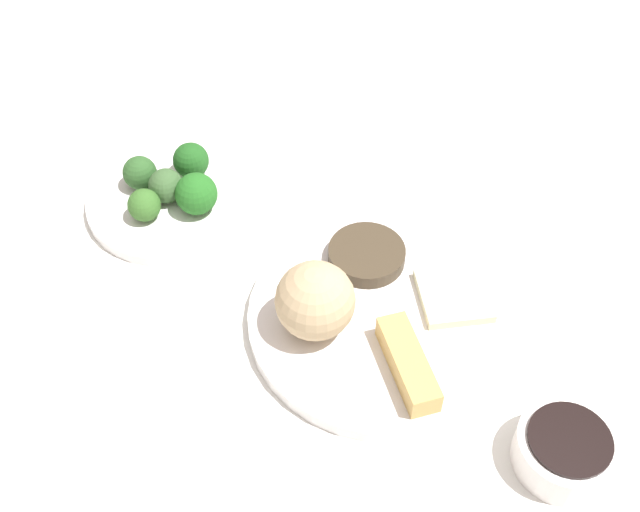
# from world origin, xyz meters

# --- Properties ---
(tabletop) EXTENTS (2.20, 2.20, 0.02)m
(tabletop) POSITION_xyz_m (0.00, 0.00, 0.01)
(tabletop) COLOR white
(tabletop) RESTS_ON ground
(main_plate) EXTENTS (0.29, 0.29, 0.02)m
(main_plate) POSITION_xyz_m (0.02, -0.03, 0.03)
(main_plate) COLOR white
(main_plate) RESTS_ON tabletop
(rice_scoop) EXTENTS (0.08, 0.08, 0.08)m
(rice_scoop) POSITION_xyz_m (0.03, -0.10, 0.08)
(rice_scoop) COLOR tan
(rice_scoop) RESTS_ON main_plate
(spring_roll) EXTENTS (0.11, 0.05, 0.03)m
(spring_roll) POSITION_xyz_m (0.09, -0.01, 0.05)
(spring_roll) COLOR tan
(spring_roll) RESTS_ON main_plate
(crab_rangoon_wonton) EXTENTS (0.08, 0.08, 0.01)m
(crab_rangoon_wonton) POSITION_xyz_m (0.00, 0.05, 0.04)
(crab_rangoon_wonton) COLOR beige
(crab_rangoon_wonton) RESTS_ON main_plate
(stir_fry_heap) EXTENTS (0.08, 0.08, 0.02)m
(stir_fry_heap) POSITION_xyz_m (-0.06, -0.04, 0.04)
(stir_fry_heap) COLOR #413626
(stir_fry_heap) RESTS_ON main_plate
(broccoli_plate) EXTENTS (0.21, 0.21, 0.01)m
(broccoli_plate) POSITION_xyz_m (-0.17, -0.26, 0.03)
(broccoli_plate) COLOR white
(broccoli_plate) RESTS_ON tabletop
(broccoli_floret_0) EXTENTS (0.04, 0.04, 0.04)m
(broccoli_floret_0) POSITION_xyz_m (-0.17, -0.27, 0.05)
(broccoli_floret_0) COLOR #3B5F33
(broccoli_floret_0) RESTS_ON broccoli_plate
(broccoli_floret_1) EXTENTS (0.05, 0.05, 0.05)m
(broccoli_floret_1) POSITION_xyz_m (-0.15, -0.23, 0.06)
(broccoli_floret_1) COLOR #246821
(broccoli_floret_1) RESTS_ON broccoli_plate
(broccoli_floret_2) EXTENTS (0.04, 0.04, 0.04)m
(broccoli_floret_2) POSITION_xyz_m (-0.19, -0.30, 0.05)
(broccoli_floret_2) COLOR #2D5927
(broccoli_floret_2) RESTS_ON broccoli_plate
(broccoli_floret_3) EXTENTS (0.04, 0.04, 0.04)m
(broccoli_floret_3) POSITION_xyz_m (-0.21, -0.24, 0.06)
(broccoli_floret_3) COLOR #1F571E
(broccoli_floret_3) RESTS_ON broccoli_plate
(broccoli_floret_5) EXTENTS (0.04, 0.04, 0.04)m
(broccoli_floret_5) POSITION_xyz_m (-0.14, -0.29, 0.05)
(broccoli_floret_5) COLOR #386928
(broccoli_floret_5) RESTS_ON broccoli_plate
(soy_sauce_bowl) EXTENTS (0.09, 0.09, 0.04)m
(soy_sauce_bowl) POSITION_xyz_m (0.18, 0.12, 0.04)
(soy_sauce_bowl) COLOR white
(soy_sauce_bowl) RESTS_ON tabletop
(soy_sauce_bowl_liquid) EXTENTS (0.07, 0.07, 0.00)m
(soy_sauce_bowl_liquid) POSITION_xyz_m (0.18, 0.12, 0.06)
(soy_sauce_bowl_liquid) COLOR black
(soy_sauce_bowl_liquid) RESTS_ON soy_sauce_bowl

